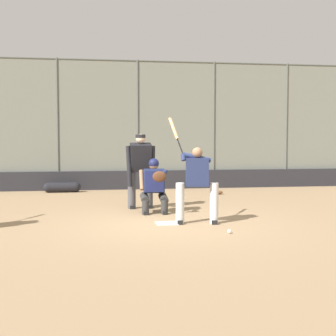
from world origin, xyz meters
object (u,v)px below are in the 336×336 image
object	(u,v)px
baseball_loose	(229,231)
equipment_bag_dugout_side	(62,187)
batter_at_plate	(197,182)
catcher_behind_plate	(154,185)
fielding_glove_on_dirt	(217,192)
umpire_home	(141,168)

from	to	relation	value
baseball_loose	equipment_bag_dugout_side	size ratio (longest dim) A/B	0.06
batter_at_plate	equipment_bag_dugout_side	size ratio (longest dim) A/B	1.84
catcher_behind_plate	fielding_glove_on_dirt	world-z (taller)	catcher_behind_plate
baseball_loose	batter_at_plate	bearing A→B (deg)	-70.21
fielding_glove_on_dirt	baseball_loose	size ratio (longest dim) A/B	4.44
catcher_behind_plate	baseball_loose	world-z (taller)	catcher_behind_plate
umpire_home	equipment_bag_dugout_side	xyz separation A→B (m)	(2.13, -3.76, -0.82)
baseball_loose	umpire_home	bearing A→B (deg)	-68.02
batter_at_plate	baseball_loose	xyz separation A→B (m)	(-0.38, 1.05, -0.80)
catcher_behind_plate	equipment_bag_dugout_side	bearing A→B (deg)	-61.24
umpire_home	baseball_loose	bearing A→B (deg)	109.49
batter_at_plate	equipment_bag_dugout_side	distance (m)	6.69
umpire_home	baseball_loose	distance (m)	3.59
umpire_home	equipment_bag_dugout_side	distance (m)	4.40
umpire_home	catcher_behind_plate	bearing A→B (deg)	105.85
baseball_loose	equipment_bag_dugout_side	distance (m)	7.77
catcher_behind_plate	umpire_home	size ratio (longest dim) A/B	0.69
equipment_bag_dugout_side	fielding_glove_on_dirt	bearing A→B (deg)	165.01
batter_at_plate	catcher_behind_plate	xyz separation A→B (m)	(0.68, -1.43, -0.18)
batter_at_plate	fielding_glove_on_dirt	world-z (taller)	batter_at_plate
batter_at_plate	equipment_bag_dugout_side	bearing A→B (deg)	-54.56
baseball_loose	equipment_bag_dugout_side	bearing A→B (deg)	-63.80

